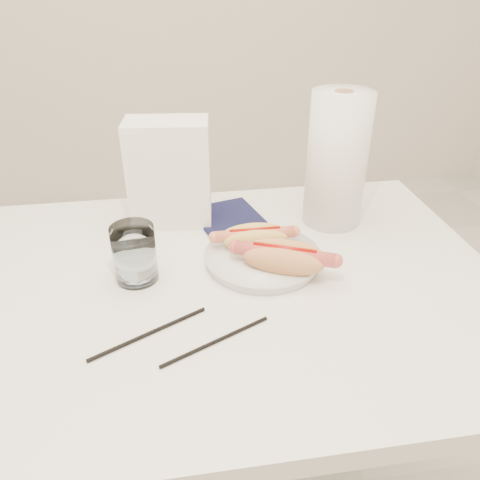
{
  "coord_description": "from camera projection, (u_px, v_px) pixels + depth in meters",
  "views": [
    {
      "loc": [
        -0.03,
        -0.76,
        1.29
      ],
      "look_at": [
        0.09,
        0.03,
        0.82
      ],
      "focal_mm": 35.8,
      "sensor_mm": 36.0,
      "label": 1
    }
  ],
  "objects": [
    {
      "name": "chopstick_far",
      "position": [
        216.0,
        341.0,
        0.78
      ],
      "size": [
        0.19,
        0.09,
        0.01
      ],
      "primitive_type": "cylinder",
      "rotation": [
        0.0,
        1.57,
        0.44
      ],
      "color": "black",
      "rests_on": "table"
    },
    {
      "name": "chopstick_near",
      "position": [
        149.0,
        333.0,
        0.8
      ],
      "size": [
        0.2,
        0.11,
        0.01
      ],
      "primitive_type": "cylinder",
      "rotation": [
        0.0,
        1.57,
        0.48
      ],
      "color": "black",
      "rests_on": "table"
    },
    {
      "name": "hotdog_left",
      "position": [
        255.0,
        237.0,
        0.99
      ],
      "size": [
        0.17,
        0.07,
        0.05
      ],
      "rotation": [
        0.0,
        0.0,
        -0.01
      ],
      "color": "#ECC75E",
      "rests_on": "plate"
    },
    {
      "name": "hotdog_right",
      "position": [
        284.0,
        257.0,
        0.92
      ],
      "size": [
        0.19,
        0.13,
        0.05
      ],
      "rotation": [
        0.0,
        0.0,
        -0.41
      ],
      "color": "#E09357",
      "rests_on": "plate"
    },
    {
      "name": "plate",
      "position": [
        263.0,
        258.0,
        0.98
      ],
      "size": [
        0.25,
        0.25,
        0.02
      ],
      "primitive_type": "cylinder",
      "rotation": [
        0.0,
        0.0,
        -0.1
      ],
      "color": "white",
      "rests_on": "table"
    },
    {
      "name": "napkin_box",
      "position": [
        169.0,
        173.0,
        1.08
      ],
      "size": [
        0.19,
        0.12,
        0.24
      ],
      "primitive_type": "cube",
      "rotation": [
        0.0,
        0.0,
        -0.11
      ],
      "color": "white",
      "rests_on": "table"
    },
    {
      "name": "navy_napkin",
      "position": [
        227.0,
        216.0,
        1.15
      ],
      "size": [
        0.18,
        0.18,
        0.01
      ],
      "primitive_type": "cube",
      "rotation": [
        0.0,
        0.0,
        0.26
      ],
      "color": "#111436",
      "rests_on": "table"
    },
    {
      "name": "water_glass",
      "position": [
        135.0,
        254.0,
        0.91
      ],
      "size": [
        0.08,
        0.08,
        0.11
      ],
      "primitive_type": "cylinder",
      "color": "silver",
      "rests_on": "table"
    },
    {
      "name": "paper_towel_roll",
      "position": [
        337.0,
        160.0,
        1.07
      ],
      "size": [
        0.14,
        0.14,
        0.3
      ],
      "primitive_type": "cylinder",
      "rotation": [
        0.0,
        0.0,
        -0.01
      ],
      "color": "white",
      "rests_on": "table"
    },
    {
      "name": "table",
      "position": [
        198.0,
        306.0,
        0.96
      ],
      "size": [
        1.2,
        0.8,
        0.75
      ],
      "color": "white",
      "rests_on": "ground"
    }
  ]
}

